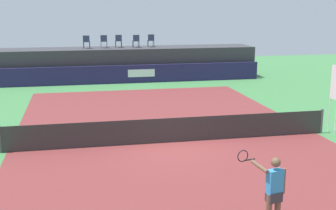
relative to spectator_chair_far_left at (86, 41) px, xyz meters
The scene contains 14 objects.
ground_plane 12.73m from the spectator_chair_far_left, 77.47° to the right, with size 48.00×48.00×0.00m, color #3D7A42.
court_inner 15.62m from the spectator_chair_far_left, 79.90° to the right, with size 12.00×22.00×0.00m, color maroon.
sponsor_wall 3.79m from the spectator_chair_far_left, 31.36° to the right, with size 18.00×0.22×1.20m.
spectator_platform 3.14m from the spectator_chair_far_left, ahead, with size 18.00×2.80×2.20m, color #38383D.
spectator_chair_far_left is the anchor object (origin of this frame).
spectator_chair_left 1.19m from the spectator_chair_far_left, ahead, with size 0.46×0.46×0.89m.
spectator_chair_center 2.22m from the spectator_chair_far_left, ahead, with size 0.45×0.45×0.89m.
spectator_chair_right 3.39m from the spectator_chair_far_left, ahead, with size 0.45×0.45×0.89m.
spectator_chair_far_right 4.49m from the spectator_chair_far_left, ahead, with size 0.44×0.44×0.89m.
umpire_chair 17.89m from the spectator_chair_far_left, 58.13° to the right, with size 0.50×0.50×2.76m.
tennis_net 15.54m from the spectator_chair_far_left, 79.90° to the right, with size 12.40×0.02×0.95m, color #2D2D2D.
net_post_near 15.70m from the spectator_chair_far_left, 103.02° to the right, with size 0.10×0.10×1.00m, color #4C4C51.
net_post_far 17.70m from the spectator_chair_far_left, 59.57° to the right, with size 0.10×0.10×1.00m, color #4C4C51.
tennis_player 22.60m from the spectator_chair_far_left, 81.02° to the right, with size 0.86×1.12×1.77m.
Camera 1 is at (-3.46, -15.97, 5.10)m, focal length 47.97 mm.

